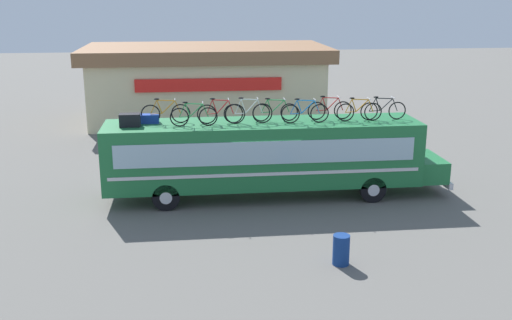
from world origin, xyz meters
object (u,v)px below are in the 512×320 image
rooftop_bicycle_5 (275,111)px  rooftop_bicycle_6 (305,113)px  trash_bin (341,250)px  luggage_bag_1 (130,120)px  bus (268,154)px  rooftop_bicycle_4 (249,113)px  rooftop_bicycle_8 (359,111)px  luggage_bag_2 (150,119)px  rooftop_bicycle_7 (330,110)px  rooftop_bicycle_9 (383,110)px  rooftop_bicycle_1 (166,113)px  rooftop_bicycle_2 (194,116)px  rooftop_bicycle_3 (220,113)px

rooftop_bicycle_5 → rooftop_bicycle_6: size_ratio=0.96×
trash_bin → luggage_bag_1: bearing=136.4°
bus → rooftop_bicycle_4: size_ratio=7.41×
rooftop_bicycle_4 → rooftop_bicycle_5: rooftop_bicycle_4 is taller
luggage_bag_1 → rooftop_bicycle_8: (8.42, -0.02, 0.14)m
luggage_bag_1 → luggage_bag_2: luggage_bag_1 is taller
rooftop_bicycle_7 → rooftop_bicycle_9: 2.01m
rooftop_bicycle_5 → rooftop_bicycle_4: bearing=-162.7°
rooftop_bicycle_1 → rooftop_bicycle_6: bearing=-6.1°
rooftop_bicycle_1 → trash_bin: bearing=-51.8°
rooftop_bicycle_5 → trash_bin: size_ratio=1.93×
bus → rooftop_bicycle_2: bearing=-171.6°
rooftop_bicycle_2 → rooftop_bicycle_6: bearing=1.2°
luggage_bag_2 → rooftop_bicycle_5: (4.63, -0.20, 0.21)m
rooftop_bicycle_4 → rooftop_bicycle_9: (5.09, 0.09, -0.03)m
luggage_bag_2 → rooftop_bicycle_8: rooftop_bicycle_8 is taller
rooftop_bicycle_3 → rooftop_bicycle_8: size_ratio=0.97×
rooftop_bicycle_3 → rooftop_bicycle_1: bearing=172.0°
rooftop_bicycle_2 → trash_bin: (4.03, -5.78, -2.84)m
luggage_bag_1 → rooftop_bicycle_8: size_ratio=0.42×
luggage_bag_1 → trash_bin: size_ratio=0.82×
rooftop_bicycle_3 → rooftop_bicycle_5: rooftop_bicycle_3 is taller
rooftop_bicycle_9 → trash_bin: size_ratio=1.98×
luggage_bag_1 → rooftop_bicycle_3: 3.24m
luggage_bag_2 → rooftop_bicycle_4: size_ratio=0.39×
rooftop_bicycle_9 → rooftop_bicycle_1: bearing=177.8°
trash_bin → rooftop_bicycle_9: bearing=63.2°
rooftop_bicycle_4 → rooftop_bicycle_1: bearing=172.5°
rooftop_bicycle_8 → trash_bin: size_ratio=1.95×
luggage_bag_2 → rooftop_bicycle_3: rooftop_bicycle_3 is taller
rooftop_bicycle_2 → rooftop_bicycle_3: size_ratio=1.01×
luggage_bag_2 → rooftop_bicycle_9: 8.72m
luggage_bag_2 → rooftop_bicycle_9: size_ratio=0.38×
rooftop_bicycle_6 → luggage_bag_1: bearing=178.7°
rooftop_bicycle_5 → trash_bin: rooftop_bicycle_5 is taller
rooftop_bicycle_1 → rooftop_bicycle_3: bearing=-8.0°
rooftop_bicycle_1 → luggage_bag_1: bearing=-162.5°
luggage_bag_2 → rooftop_bicycle_6: (5.67, -0.66, 0.22)m
bus → rooftop_bicycle_4: 1.79m
bus → luggage_bag_1: bearing=-177.9°
rooftop_bicycle_6 → rooftop_bicycle_9: bearing=4.3°
bus → rooftop_bicycle_3: size_ratio=7.65×
rooftop_bicycle_7 → rooftop_bicycle_1: bearing=179.8°
rooftop_bicycle_4 → rooftop_bicycle_7: rooftop_bicycle_4 is taller
rooftop_bicycle_4 → rooftop_bicycle_9: size_ratio=0.99×
bus → luggage_bag_1: 5.23m
rooftop_bicycle_8 → luggage_bag_2: bearing=176.0°
rooftop_bicycle_4 → trash_bin: 6.95m
rooftop_bicycle_5 → rooftop_bicycle_6: 1.14m
luggage_bag_2 → rooftop_bicycle_6: rooftop_bicycle_6 is taller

